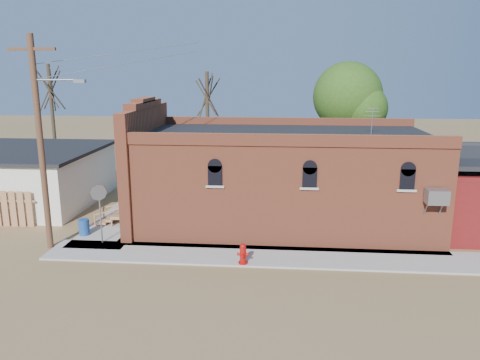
# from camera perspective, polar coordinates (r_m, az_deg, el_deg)

# --- Properties ---
(ground) EXTENTS (120.00, 120.00, 0.00)m
(ground) POSITION_cam_1_polar(r_m,az_deg,el_deg) (18.95, -0.73, -10.32)
(ground) COLOR olive
(ground) RESTS_ON ground
(sidewalk_south) EXTENTS (19.00, 2.20, 0.08)m
(sidewalk_south) POSITION_cam_1_polar(r_m,az_deg,el_deg) (19.69, 3.93, -9.29)
(sidewalk_south) COLOR #9E9991
(sidewalk_south) RESTS_ON ground
(sidewalk_west) EXTENTS (2.60, 10.00, 0.08)m
(sidewalk_west) POSITION_cam_1_polar(r_m,az_deg,el_deg) (25.76, -13.52, -4.15)
(sidewalk_west) COLOR #9E9991
(sidewalk_west) RESTS_ON ground
(brick_bar) EXTENTS (16.40, 7.97, 6.30)m
(brick_bar) POSITION_cam_1_polar(r_m,az_deg,el_deg) (23.38, 4.58, 0.25)
(brick_bar) COLOR #A94F33
(brick_bar) RESTS_ON ground
(utility_pole) EXTENTS (3.12, 0.26, 9.00)m
(utility_pole) POSITION_cam_1_polar(r_m,az_deg,el_deg) (21.14, -23.05, 4.57)
(utility_pole) COLOR #492E1D
(utility_pole) RESTS_ON ground
(tree_bare_near) EXTENTS (2.80, 2.80, 7.65)m
(tree_bare_near) POSITION_cam_1_polar(r_m,az_deg,el_deg) (30.70, -4.02, 10.20)
(tree_bare_near) COLOR #433526
(tree_bare_near) RESTS_ON ground
(tree_bare_far) EXTENTS (2.80, 2.80, 8.16)m
(tree_bare_far) POSITION_cam_1_polar(r_m,az_deg,el_deg) (35.04, -22.15, 10.30)
(tree_bare_far) COLOR #433526
(tree_bare_far) RESTS_ON ground
(tree_leafy) EXTENTS (4.40, 4.40, 8.15)m
(tree_leafy) POSITION_cam_1_polar(r_m,az_deg,el_deg) (31.13, 12.98, 9.89)
(tree_leafy) COLOR #433526
(tree_leafy) RESTS_ON ground
(fire_hydrant) EXTENTS (0.48, 0.45, 0.84)m
(fire_hydrant) POSITION_cam_1_polar(r_m,az_deg,el_deg) (18.73, 0.37, -8.98)
(fire_hydrant) COLOR #9E0A09
(fire_hydrant) RESTS_ON sidewalk_south
(stop_sign) EXTENTS (0.60, 0.50, 2.66)m
(stop_sign) POSITION_cam_1_polar(r_m,az_deg,el_deg) (21.33, -16.78, -2.14)
(stop_sign) COLOR gray
(stop_sign) RESTS_ON sidewalk_south
(trash_barrel) EXTENTS (0.51, 0.51, 0.74)m
(trash_barrel) POSITION_cam_1_polar(r_m,az_deg,el_deg) (23.06, -18.47, -5.46)
(trash_barrel) COLOR navy
(trash_barrel) RESTS_ON sidewalk_west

